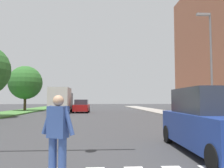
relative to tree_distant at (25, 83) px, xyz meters
The scene contains 9 objects.
ground_plane 11.46m from the tree_distant, 31.94° to the right, with size 140.00×140.00×0.00m, color #38383A.
median_strip 8.64m from the tree_distant, 90.47° to the right, with size 4.05×64.00×0.15m, color #477A38.
tree_distant is the anchor object (origin of this frame).
sidewalk_right 20.33m from the tree_distant, 22.62° to the right, with size 3.00×64.00×0.15m, color #9E9991.
street_lamp_right 25.49m from the tree_distant, 45.67° to the right, with size 1.02×0.24×7.50m.
pedestrian_performer 30.63m from the tree_distant, 72.31° to the right, with size 0.72×0.38×1.69m.
suv_crossing 30.22m from the tree_distant, 63.25° to the right, with size 2.08×4.65×1.97m.
sedan_midblock 9.40m from the tree_distant, 22.90° to the right, with size 2.01×4.07×1.66m.
truck_box_delivery 7.18m from the tree_distant, 34.35° to the right, with size 2.40×6.20×3.10m.
Camera 1 is at (0.92, 1.89, 1.59)m, focal length 37.74 mm.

